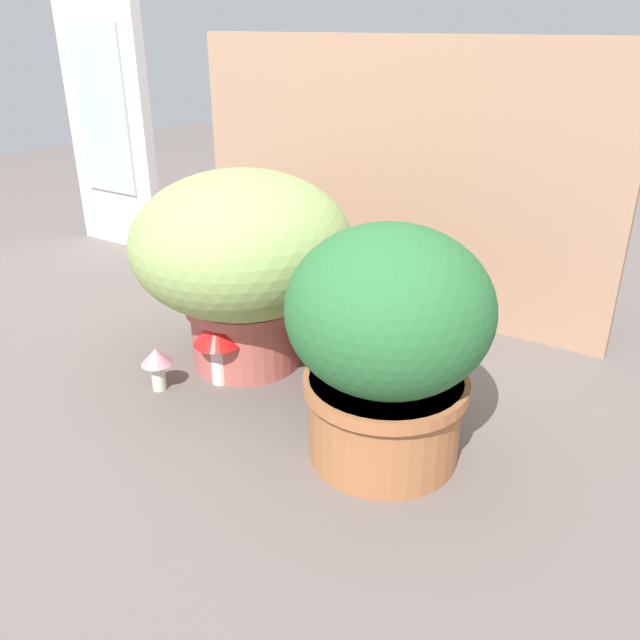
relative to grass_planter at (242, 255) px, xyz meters
The scene contains 8 objects.
ground_plane 0.28m from the grass_planter, 27.43° to the right, with size 6.00×6.00×0.00m, color #675C58.
cardboard_backdrop 0.52m from the grass_planter, 77.51° to the left, with size 1.22×0.03×0.72m, color tan.
window_panel_white 1.09m from the grass_planter, 154.19° to the left, with size 0.38×0.05×0.86m.
grass_planter is the anchor object (origin of this frame).
leafy_planter 0.48m from the grass_planter, 18.38° to the right, with size 0.36×0.36×0.45m.
cat 0.30m from the grass_planter, ahead, with size 0.33×0.30×0.32m.
mushroom_ornament_pink 0.30m from the grass_planter, 110.45° to the right, with size 0.07×0.07×0.10m.
mushroom_ornament_red 0.19m from the grass_planter, 82.76° to the right, with size 0.11×0.11×0.16m.
Camera 1 is at (0.84, -1.03, 0.75)m, focal length 36.58 mm.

